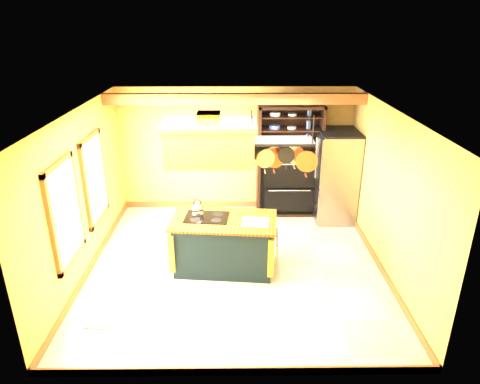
{
  "coord_description": "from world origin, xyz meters",
  "views": [
    {
      "loc": [
        0.01,
        -6.44,
        4.04
      ],
      "look_at": [
        0.08,
        0.3,
        1.26
      ],
      "focal_mm": 32.0,
      "sensor_mm": 36.0,
      "label": 1
    }
  ],
  "objects_px": {
    "hutch": "(288,172)",
    "range_hood": "(209,142)",
    "pot_rack": "(281,149)",
    "kitchen_island": "(224,243)",
    "refrigerator": "(335,178)"
  },
  "relations": [
    {
      "from": "pot_rack",
      "to": "hutch",
      "type": "relative_size",
      "value": 0.46
    },
    {
      "from": "pot_rack",
      "to": "kitchen_island",
      "type": "bearing_deg",
      "value": 179.94
    },
    {
      "from": "hutch",
      "to": "range_hood",
      "type": "bearing_deg",
      "value": -123.61
    },
    {
      "from": "hutch",
      "to": "refrigerator",
      "type": "bearing_deg",
      "value": -19.99
    },
    {
      "from": "refrigerator",
      "to": "hutch",
      "type": "xyz_separation_m",
      "value": [
        -0.94,
        0.34,
        0.0
      ]
    },
    {
      "from": "refrigerator",
      "to": "hutch",
      "type": "distance_m",
      "value": 1.0
    },
    {
      "from": "pot_rack",
      "to": "refrigerator",
      "type": "bearing_deg",
      "value": 55.39
    },
    {
      "from": "range_hood",
      "to": "pot_rack",
      "type": "height_order",
      "value": "same"
    },
    {
      "from": "hutch",
      "to": "pot_rack",
      "type": "bearing_deg",
      "value": -100.31
    },
    {
      "from": "kitchen_island",
      "to": "pot_rack",
      "type": "bearing_deg",
      "value": 5.26
    },
    {
      "from": "pot_rack",
      "to": "hutch",
      "type": "height_order",
      "value": "pot_rack"
    },
    {
      "from": "pot_rack",
      "to": "hutch",
      "type": "xyz_separation_m",
      "value": [
        0.42,
        2.31,
        -1.22
      ]
    },
    {
      "from": "hutch",
      "to": "kitchen_island",
      "type": "bearing_deg",
      "value": -120.07
    },
    {
      "from": "range_hood",
      "to": "kitchen_island",
      "type": "bearing_deg",
      "value": 0.28
    },
    {
      "from": "kitchen_island",
      "to": "hutch",
      "type": "height_order",
      "value": "hutch"
    }
  ]
}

